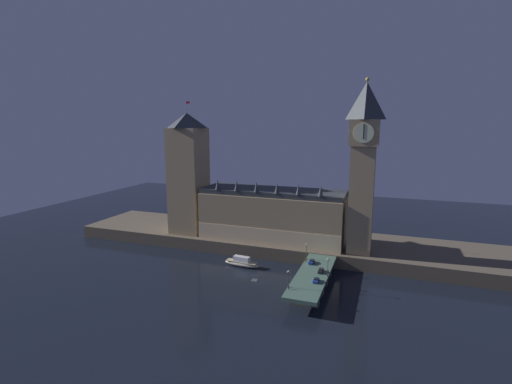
# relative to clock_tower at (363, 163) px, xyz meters

# --- Properties ---
(ground_plane) EXTENTS (400.00, 400.00, 0.00)m
(ground_plane) POSITION_rel_clock_tower_xyz_m (-40.61, -26.58, -46.53)
(ground_plane) COLOR black
(embankment) EXTENTS (220.00, 42.00, 6.12)m
(embankment) POSITION_rel_clock_tower_xyz_m (-40.61, 12.42, -43.47)
(embankment) COLOR brown
(embankment) RESTS_ON ground_plane
(parliament_hall) EXTENTS (70.99, 23.76, 30.49)m
(parliament_hall) POSITION_rel_clock_tower_xyz_m (-42.63, 5.61, -27.74)
(parliament_hall) COLOR tan
(parliament_hall) RESTS_ON embankment
(clock_tower) EXTENTS (12.50, 12.61, 76.27)m
(clock_tower) POSITION_rel_clock_tower_xyz_m (0.00, 0.00, 0.00)
(clock_tower) COLOR tan
(clock_tower) RESTS_ON embankment
(victoria_tower) EXTENTS (17.13, 17.13, 68.87)m
(victoria_tower) POSITION_rel_clock_tower_xyz_m (-88.57, 3.32, -8.83)
(victoria_tower) COLOR tan
(victoria_tower) RESTS_ON embankment
(bridge) EXTENTS (12.15, 46.00, 5.85)m
(bridge) POSITION_rel_clock_tower_xyz_m (-14.70, -31.58, -42.64)
(bridge) COLOR #476656
(bridge) RESTS_ON ground_plane
(car_northbound_lead) EXTENTS (1.91, 4.77, 1.54)m
(car_northbound_lead) POSITION_rel_clock_tower_xyz_m (-17.37, -20.25, -39.96)
(car_northbound_lead) COLOR navy
(car_northbound_lead) RESTS_ON bridge
(car_southbound_lead) EXTENTS (1.98, 4.20, 1.41)m
(car_southbound_lead) POSITION_rel_clock_tower_xyz_m (-12.02, -38.22, -40.02)
(car_southbound_lead) COLOR navy
(car_southbound_lead) RESTS_ON bridge
(car_southbound_trail) EXTENTS (1.90, 4.54, 1.46)m
(car_southbound_trail) POSITION_rel_clock_tower_xyz_m (-12.02, -28.54, -40.00)
(car_southbound_trail) COLOR black
(car_southbound_trail) RESTS_ON bridge
(pedestrian_near_rail) EXTENTS (0.38, 0.38, 1.79)m
(pedestrian_near_rail) POSITION_rel_clock_tower_xyz_m (-20.04, -47.60, -39.73)
(pedestrian_near_rail) COLOR black
(pedestrian_near_rail) RESTS_ON bridge
(pedestrian_mid_walk) EXTENTS (0.38, 0.38, 1.74)m
(pedestrian_mid_walk) POSITION_rel_clock_tower_xyz_m (-9.35, -28.63, -39.76)
(pedestrian_mid_walk) COLOR black
(pedestrian_mid_walk) RESTS_ON bridge
(pedestrian_far_rail) EXTENTS (0.38, 0.38, 1.58)m
(pedestrian_far_rail) POSITION_rel_clock_tower_xyz_m (-20.04, -19.67, -39.85)
(pedestrian_far_rail) COLOR black
(pedestrian_far_rail) RESTS_ON bridge
(street_lamp_near) EXTENTS (1.34, 0.60, 6.41)m
(street_lamp_near) POSITION_rel_clock_tower_xyz_m (-20.44, -46.30, -36.67)
(street_lamp_near) COLOR #2D3333
(street_lamp_near) RESTS_ON bridge
(street_lamp_mid) EXTENTS (1.34, 0.60, 7.24)m
(street_lamp_mid) POSITION_rel_clock_tower_xyz_m (-8.95, -31.58, -36.16)
(street_lamp_mid) COLOR #2D3333
(street_lamp_mid) RESTS_ON bridge
(street_lamp_far) EXTENTS (1.34, 0.60, 7.17)m
(street_lamp_far) POSITION_rel_clock_tower_xyz_m (-20.44, -16.86, -36.20)
(street_lamp_far) COLOR #2D3333
(street_lamp_far) RESTS_ON bridge
(boat_upstream) EXTENTS (17.01, 5.42, 4.71)m
(boat_upstream) POSITION_rel_clock_tower_xyz_m (-49.16, -19.86, -44.81)
(boat_upstream) COLOR #B2A893
(boat_upstream) RESTS_ON ground_plane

